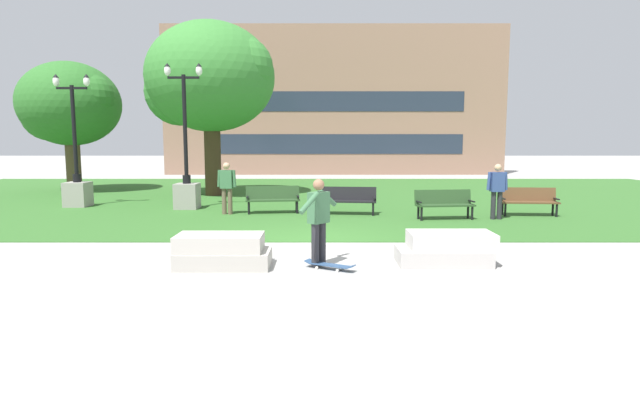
{
  "coord_description": "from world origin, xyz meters",
  "views": [
    {
      "loc": [
        0.26,
        -11.79,
        2.44
      ],
      "look_at": [
        0.3,
        -1.4,
        1.2
      ],
      "focal_mm": 28.0,
      "sensor_mm": 36.0,
      "label": 1
    }
  ],
  "objects_px": {
    "park_bench_far_right": "(526,200)",
    "lamp_post_left": "(185,180)",
    "park_bench_near_left": "(271,198)",
    "lamp_post_center": "(75,180)",
    "park_bench_near_right": "(442,202)",
    "person_bystander_far_lawn": "(495,188)",
    "person_skateboarder": "(317,217)",
    "person_bystander_near_lawn": "(225,185)",
    "concrete_block_center": "(220,251)",
    "concrete_block_left": "(444,249)",
    "skateboard": "(328,265)",
    "park_bench_far_left": "(347,199)"
  },
  "relations": [
    {
      "from": "park_bench_far_right",
      "to": "lamp_post_left",
      "type": "bearing_deg",
      "value": 171.68
    },
    {
      "from": "park_bench_near_left",
      "to": "lamp_post_center",
      "type": "distance_m",
      "value": 7.57
    },
    {
      "from": "park_bench_near_right",
      "to": "person_bystander_far_lawn",
      "type": "distance_m",
      "value": 1.66
    },
    {
      "from": "park_bench_near_left",
      "to": "person_skateboarder",
      "type": "bearing_deg",
      "value": -77.64
    },
    {
      "from": "park_bench_far_right",
      "to": "lamp_post_center",
      "type": "bearing_deg",
      "value": 171.82
    },
    {
      "from": "person_skateboarder",
      "to": "person_bystander_near_lawn",
      "type": "distance_m",
      "value": 7.47
    },
    {
      "from": "concrete_block_center",
      "to": "concrete_block_left",
      "type": "height_order",
      "value": "same"
    },
    {
      "from": "skateboard",
      "to": "park_bench_near_left",
      "type": "height_order",
      "value": "park_bench_near_left"
    },
    {
      "from": "concrete_block_left",
      "to": "park_bench_far_right",
      "type": "distance_m",
      "value": 7.65
    },
    {
      "from": "concrete_block_left",
      "to": "skateboard",
      "type": "relative_size",
      "value": 1.9
    },
    {
      "from": "park_bench_near_left",
      "to": "park_bench_far_right",
      "type": "xyz_separation_m",
      "value": [
        8.36,
        -0.59,
        0.0
      ]
    },
    {
      "from": "person_skateboarder",
      "to": "park_bench_near_left",
      "type": "relative_size",
      "value": 0.92
    },
    {
      "from": "person_skateboarder",
      "to": "person_bystander_far_lawn",
      "type": "height_order",
      "value": "person_bystander_far_lawn"
    },
    {
      "from": "park_bench_far_left",
      "to": "person_bystander_far_lawn",
      "type": "distance_m",
      "value": 4.65
    },
    {
      "from": "park_bench_near_left",
      "to": "park_bench_far_right",
      "type": "bearing_deg",
      "value": -4.02
    },
    {
      "from": "person_skateboarder",
      "to": "park_bench_far_left",
      "type": "distance_m",
      "value": 6.9
    },
    {
      "from": "skateboard",
      "to": "park_bench_far_left",
      "type": "bearing_deg",
      "value": 83.77
    },
    {
      "from": "park_bench_near_right",
      "to": "person_bystander_far_lawn",
      "type": "relative_size",
      "value": 1.08
    },
    {
      "from": "park_bench_near_right",
      "to": "park_bench_far_right",
      "type": "bearing_deg",
      "value": 14.05
    },
    {
      "from": "concrete_block_left",
      "to": "park_bench_near_left",
      "type": "relative_size",
      "value": 1.02
    },
    {
      "from": "skateboard",
      "to": "park_bench_near_right",
      "type": "bearing_deg",
      "value": 58.73
    },
    {
      "from": "concrete_block_left",
      "to": "park_bench_near_left",
      "type": "height_order",
      "value": "park_bench_near_left"
    },
    {
      "from": "lamp_post_left",
      "to": "lamp_post_center",
      "type": "xyz_separation_m",
      "value": [
        -4.2,
        0.57,
        -0.05
      ]
    },
    {
      "from": "concrete_block_center",
      "to": "person_skateboarder",
      "type": "relative_size",
      "value": 1.05
    },
    {
      "from": "park_bench_near_right",
      "to": "park_bench_far_left",
      "type": "height_order",
      "value": "same"
    },
    {
      "from": "person_bystander_far_lawn",
      "to": "park_bench_far_left",
      "type": "bearing_deg",
      "value": 166.8
    },
    {
      "from": "park_bench_far_left",
      "to": "park_bench_far_right",
      "type": "distance_m",
      "value": 5.83
    },
    {
      "from": "park_bench_far_left",
      "to": "person_bystander_far_lawn",
      "type": "relative_size",
      "value": 1.08
    },
    {
      "from": "concrete_block_left",
      "to": "person_skateboarder",
      "type": "xyz_separation_m",
      "value": [
        -2.53,
        -0.19,
        0.67
      ]
    },
    {
      "from": "lamp_post_center",
      "to": "lamp_post_left",
      "type": "bearing_deg",
      "value": -7.78
    },
    {
      "from": "park_bench_near_left",
      "to": "park_bench_near_right",
      "type": "bearing_deg",
      "value": -13.61
    },
    {
      "from": "park_bench_near_left",
      "to": "lamp_post_center",
      "type": "relative_size",
      "value": 0.39
    },
    {
      "from": "lamp_post_left",
      "to": "person_bystander_near_lawn",
      "type": "height_order",
      "value": "lamp_post_left"
    },
    {
      "from": "concrete_block_center",
      "to": "park_bench_far_left",
      "type": "distance_m",
      "value": 7.43
    },
    {
      "from": "park_bench_near_right",
      "to": "lamp_post_center",
      "type": "relative_size",
      "value": 0.38
    },
    {
      "from": "person_bystander_near_lawn",
      "to": "park_bench_near_left",
      "type": "bearing_deg",
      "value": 11.64
    },
    {
      "from": "person_skateboarder",
      "to": "lamp_post_left",
      "type": "relative_size",
      "value": 0.34
    },
    {
      "from": "lamp_post_center",
      "to": "person_bystander_near_lawn",
      "type": "xyz_separation_m",
      "value": [
        5.89,
        -1.98,
        -0.02
      ]
    },
    {
      "from": "park_bench_near_left",
      "to": "lamp_post_center",
      "type": "xyz_separation_m",
      "value": [
        -7.37,
        1.67,
        0.46
      ]
    },
    {
      "from": "lamp_post_left",
      "to": "lamp_post_center",
      "type": "bearing_deg",
      "value": 172.22
    },
    {
      "from": "lamp_post_center",
      "to": "park_bench_far_left",
      "type": "bearing_deg",
      "value": -11.33
    },
    {
      "from": "concrete_block_center",
      "to": "park_bench_near_left",
      "type": "bearing_deg",
      "value": 87.49
    },
    {
      "from": "person_bystander_far_lawn",
      "to": "lamp_post_left",
      "type": "bearing_deg",
      "value": 166.41
    },
    {
      "from": "concrete_block_center",
      "to": "lamp_post_left",
      "type": "distance_m",
      "value": 8.78
    },
    {
      "from": "park_bench_near_right",
      "to": "person_bystander_near_lawn",
      "type": "bearing_deg",
      "value": 171.68
    },
    {
      "from": "concrete_block_left",
      "to": "park_bench_far_left",
      "type": "xyz_separation_m",
      "value": [
        -1.55,
        6.62,
        0.23
      ]
    },
    {
      "from": "concrete_block_center",
      "to": "park_bench_near_left",
      "type": "relative_size",
      "value": 0.97
    },
    {
      "from": "concrete_block_left",
      "to": "park_bench_near_right",
      "type": "bearing_deg",
      "value": 76.54
    },
    {
      "from": "skateboard",
      "to": "park_bench_far_right",
      "type": "bearing_deg",
      "value": 45.79
    },
    {
      "from": "person_skateboarder",
      "to": "lamp_post_center",
      "type": "xyz_separation_m",
      "value": [
        -8.93,
        8.8,
        0.03
      ]
    }
  ]
}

